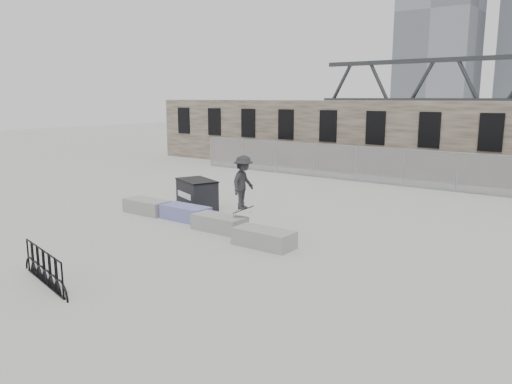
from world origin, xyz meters
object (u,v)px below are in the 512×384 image
Objects in this scene: skateboarder at (243,183)px; planter_center_right at (219,222)px; planter_far_left at (147,206)px; planter_center_left at (186,212)px; planter_offset at (264,237)px; dumpster at (197,194)px; bike_rack at (44,268)px.

planter_center_right is at bearing 95.43° from skateboarder.
planter_far_left is 1.00× the size of planter_center_left.
dumpster reaches higher than planter_offset.
dumpster is 4.55m from skateboarder.
planter_center_left is 4.63m from planter_offset.
bike_rack reaches higher than planter_center_left.
planter_offset is 6.13m from dumpster.
skateboarder reaches higher than planter_offset.
planter_far_left is at bearing -176.71° from planter_center_left.
planter_center_right is 1.77m from skateboarder.
skateboarder is (-1.50, 0.86, 1.51)m from planter_offset.
bike_rack reaches higher than planter_far_left.
planter_center_right is 3.75m from dumpster.
planter_center_left is 1.00× the size of planter_offset.
planter_offset is at bearing 66.85° from bike_rack.
planter_center_right is (2.11, -0.43, 0.00)m from planter_center_left.
bike_rack is (-0.16, -6.60, 0.14)m from planter_center_right.
skateboarder is (1.06, 6.85, 1.37)m from bike_rack.
skateboarder is at bearing 15.54° from planter_center_right.
dumpster is at bearing 120.04° from planter_center_left.
dumpster reaches higher than planter_center_left.
planter_offset is (2.40, -0.61, 0.00)m from planter_center_right.
bike_rack is 7.07m from skateboarder.
planter_center_right and planter_offset have the same top height.
dumpster is (-5.48, 2.72, 0.34)m from planter_offset.
skateboarder reaches higher than planter_center_right.
planter_far_left and planter_center_right have the same top height.
planter_center_left is at bearing 3.29° from planter_far_left.
dumpster is at bearing 54.87° from skateboarder.
planter_center_right is at bearing 165.85° from planter_offset.
planter_center_left and planter_center_right have the same top height.
bike_rack is (1.95, -7.03, 0.14)m from planter_center_left.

